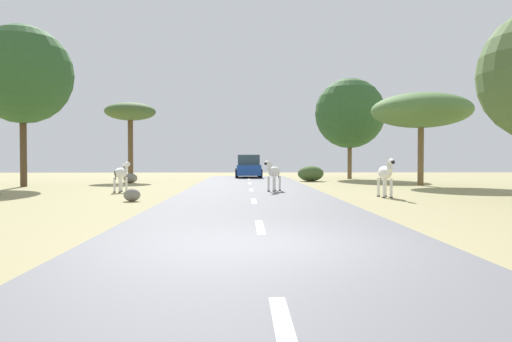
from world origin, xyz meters
TOP-DOWN VIEW (x-y plane):
  - ground_plane at (0.00, 0.00)m, footprint 90.00×90.00m
  - road at (-0.06, 0.00)m, footprint 6.00×64.00m
  - lane_markings at (-0.06, -1.00)m, footprint 0.16×56.00m
  - zebra_0 at (0.89, 13.05)m, footprint 0.90×1.36m
  - zebra_1 at (4.93, 10.09)m, footprint 0.44×1.63m
  - zebra_2 at (-5.80, 13.45)m, footprint 0.59×1.45m
  - car_0 at (-0.06, 29.22)m, footprint 2.09×4.37m
  - tree_1 at (-11.99, 17.71)m, footprint 5.13×5.13m
  - tree_2 at (9.32, 18.32)m, footprint 5.39×5.39m
  - tree_3 at (7.47, 27.65)m, footprint 5.17×5.17m
  - tree_6 at (-8.07, 24.81)m, footprint 3.40×3.40m
  - bush_1 at (3.99, 23.62)m, footprint 1.70×1.53m
  - rock_0 at (-4.22, 8.68)m, footprint 0.57×0.46m
  - rock_1 at (-7.30, 21.48)m, footprint 0.82×0.90m

SIDE VIEW (x-z plane):
  - ground_plane at x=0.00m, z-range 0.00..0.00m
  - road at x=-0.06m, z-range 0.00..0.05m
  - lane_markings at x=-0.06m, z-range 0.05..0.06m
  - rock_0 at x=-4.22m, z-range 0.00..0.43m
  - rock_1 at x=-7.30m, z-range 0.00..0.59m
  - bush_1 at x=3.99m, z-range 0.00..1.02m
  - zebra_2 at x=-5.80m, z-range 0.13..1.52m
  - car_0 at x=-0.06m, z-range -0.02..1.72m
  - zebra_0 at x=0.89m, z-range 0.18..1.57m
  - zebra_1 at x=4.93m, z-range 0.15..1.68m
  - tree_2 at x=9.32m, z-range 1.57..6.64m
  - tree_6 at x=-8.07m, z-range 1.95..7.21m
  - tree_3 at x=7.47m, z-range 1.13..8.58m
  - tree_1 at x=-11.99m, z-range 1.65..10.10m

